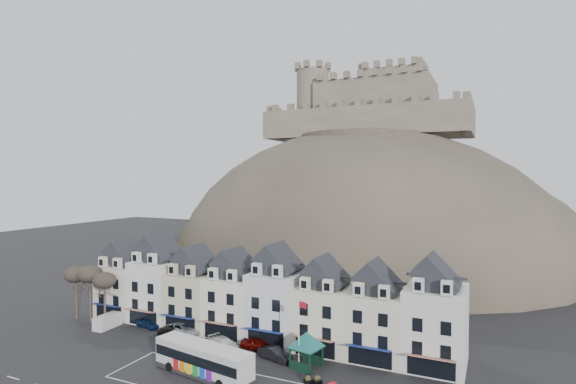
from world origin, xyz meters
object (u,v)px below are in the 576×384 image
(bus_shelter, at_px, (306,340))
(car_silver, at_px, (184,329))
(flagpole, at_px, (299,330))
(bus, at_px, (203,358))
(car_maroon, at_px, (257,344))
(car_black, at_px, (172,331))
(car_navy, at_px, (148,323))
(car_white, at_px, (224,344))
(car_charcoal, at_px, (275,354))
(white_van, at_px, (107,321))

(bus_shelter, xyz_separation_m, car_silver, (-19.90, 3.02, -2.48))
(flagpole, bearing_deg, bus, -148.53)
(bus_shelter, bearing_deg, car_silver, -177.09)
(bus, relative_size, car_maroon, 2.91)
(car_black, height_order, car_silver, car_silver)
(flagpole, height_order, car_maroon, flagpole)
(car_navy, distance_m, car_black, 5.31)
(bus, bearing_deg, car_white, 115.41)
(car_black, relative_size, car_maroon, 0.84)
(car_navy, distance_m, car_charcoal, 22.14)
(bus, distance_m, car_black, 14.47)
(flagpole, xyz_separation_m, car_white, (-11.31, 1.77, -4.01))
(flagpole, bearing_deg, car_charcoal, 157.38)
(bus, distance_m, bus_shelter, 11.82)
(car_black, bearing_deg, car_maroon, -111.43)
(bus, bearing_deg, bus_shelter, 44.62)
(white_van, height_order, car_black, white_van)
(car_black, distance_m, car_white, 9.48)
(flagpole, xyz_separation_m, car_navy, (-25.90, 4.12, -4.04))
(bus, bearing_deg, white_van, 171.44)
(car_black, relative_size, car_silver, 0.66)
(car_black, bearing_deg, flagpole, -121.32)
(bus, height_order, white_van, bus)
(white_van, bearing_deg, car_black, 5.36)
(bus, height_order, car_silver, bus)
(car_navy, bearing_deg, flagpole, -90.49)
(car_black, relative_size, car_white, 0.74)
(car_maroon, bearing_deg, car_black, 94.09)
(car_navy, distance_m, car_silver, 6.40)
(car_silver, distance_m, car_maroon, 12.17)
(bus, relative_size, white_van, 3.06)
(car_black, bearing_deg, bus, -150.03)
(bus, height_order, car_charcoal, bus)
(bus_shelter, xyz_separation_m, white_van, (-31.76, 0.52, -2.33))
(car_maroon, distance_m, car_charcoal, 3.88)
(car_navy, bearing_deg, bus, -111.76)
(car_maroon, relative_size, car_charcoal, 0.98)
(car_navy, xyz_separation_m, car_charcoal, (22.00, -2.50, 0.04))
(bus_shelter, relative_size, flagpole, 0.78)
(bus, xyz_separation_m, car_charcoal, (5.31, 7.26, -1.21))
(flagpole, bearing_deg, car_navy, 170.95)
(car_black, distance_m, car_charcoal, 16.86)
(car_navy, bearing_deg, car_charcoal, -87.92)
(car_black, height_order, car_white, car_white)
(car_silver, xyz_separation_m, car_charcoal, (15.60, -2.50, -0.05))
(white_van, height_order, car_navy, white_van)
(car_black, bearing_deg, car_charcoal, -117.79)
(bus_shelter, xyz_separation_m, car_white, (-11.71, 0.67, -2.54))
(car_navy, bearing_deg, white_van, 123.19)
(flagpole, relative_size, car_charcoal, 1.85)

